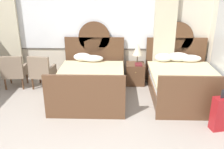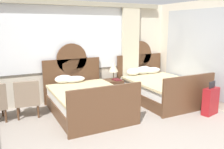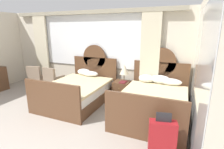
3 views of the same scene
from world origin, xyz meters
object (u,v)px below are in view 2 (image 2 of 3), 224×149
book_on_nightstand (117,80)px  suitcase_on_floor (211,101)px  table_lamp_on_nightstand (113,67)px  bed_near_window (86,99)px  bed_near_mirror (159,88)px  armchair_by_window_left (27,98)px  nightstand_between_beds (113,89)px

book_on_nightstand → suitcase_on_floor: (1.41, -2.03, -0.24)m
table_lamp_on_nightstand → book_on_nightstand: bearing=-81.3°
bed_near_window → table_lamp_on_nightstand: bed_near_window is taller
suitcase_on_floor → book_on_nightstand: bearing=124.7°
bed_near_mirror → armchair_by_window_left: (-3.45, 0.35, 0.11)m
nightstand_between_beds → suitcase_on_floor: (1.48, -2.13, 0.05)m
nightstand_between_beds → suitcase_on_floor: bearing=-55.2°
nightstand_between_beds → book_on_nightstand: 0.31m
table_lamp_on_nightstand → suitcase_on_floor: size_ratio=0.65×
nightstand_between_beds → armchair_by_window_left: bearing=-171.6°
book_on_nightstand → suitcase_on_floor: suitcase_on_floor is taller
bed_near_window → table_lamp_on_nightstand: bearing=34.1°
armchair_by_window_left → suitcase_on_floor: armchair_by_window_left is taller
bed_near_window → armchair_by_window_left: 1.32m
bed_near_mirror → book_on_nightstand: size_ratio=8.41×
bed_near_window → table_lamp_on_nightstand: size_ratio=4.20×
table_lamp_on_nightstand → suitcase_on_floor: table_lamp_on_nightstand is taller
bed_near_window → nightstand_between_beds: (1.09, 0.71, -0.07)m
bed_near_mirror → suitcase_on_floor: size_ratio=2.74×
bed_near_mirror → book_on_nightstand: (-1.01, 0.60, 0.22)m
bed_near_window → suitcase_on_floor: 2.93m
bed_near_mirror → table_lamp_on_nightstand: size_ratio=4.20×
nightstand_between_beds → book_on_nightstand: bearing=-52.4°
nightstand_between_beds → suitcase_on_floor: suitcase_on_floor is taller
bed_near_mirror → nightstand_between_beds: bed_near_mirror is taller
book_on_nightstand → suitcase_on_floor: bearing=-55.3°
armchair_by_window_left → nightstand_between_beds: bearing=8.4°
bed_near_window → bed_near_mirror: same height
bed_near_mirror → book_on_nightstand: bed_near_mirror is taller
table_lamp_on_nightstand → suitcase_on_floor: 2.68m
bed_near_window → armchair_by_window_left: (-1.27, 0.36, 0.11)m
table_lamp_on_nightstand → armchair_by_window_left: bearing=-170.3°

